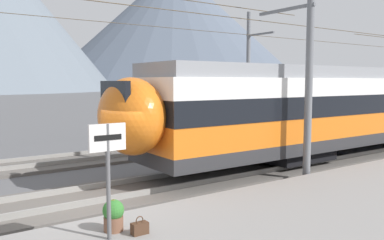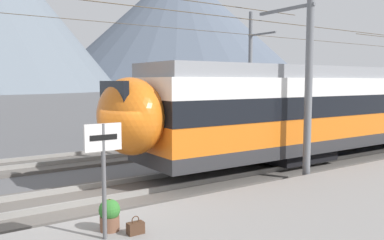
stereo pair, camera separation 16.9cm
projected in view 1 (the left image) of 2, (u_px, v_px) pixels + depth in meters
ground_plane at (97, 214)px, 9.89m from camera, size 400.00×400.00×0.00m
track_near at (81, 200)px, 10.83m from camera, size 120.00×3.00×0.28m
track_far at (32, 165)px, 15.36m from camera, size 120.00×3.00×0.28m
train_far_track at (365, 97)px, 27.75m from camera, size 26.30×2.89×4.27m
catenary_mast_mid at (306, 55)px, 12.69m from camera, size 42.80×2.38×7.90m
catenary_mast_far_side at (250, 71)px, 23.77m from camera, size 42.80×2.19×7.38m
platform_sign at (108, 155)px, 7.26m from camera, size 0.70×0.08×2.16m
handbag_near_sign at (140, 228)px, 7.65m from camera, size 0.32×0.18×0.36m
potted_plant_platform_edge at (113, 214)px, 7.80m from camera, size 0.42×0.42×0.63m
mountain_right_ridge at (175, 27)px, 236.31m from camera, size 155.03×155.03×70.82m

